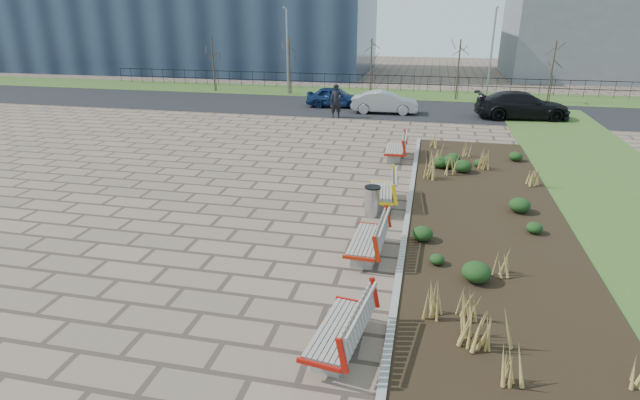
% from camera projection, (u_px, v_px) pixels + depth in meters
% --- Properties ---
extents(ground, '(120.00, 120.00, 0.00)m').
position_uv_depth(ground, '(232.00, 274.00, 11.93)').
color(ground, '#765F51').
rests_on(ground, ground).
extents(planting_bed, '(4.50, 18.00, 0.10)m').
position_uv_depth(planting_bed, '(486.00, 215.00, 15.21)').
color(planting_bed, black).
rests_on(planting_bed, ground).
extents(planting_curb, '(0.16, 18.00, 0.15)m').
position_uv_depth(planting_curb, '(409.00, 208.00, 15.67)').
color(planting_curb, gray).
rests_on(planting_curb, ground).
extents(grass_verge_far, '(80.00, 5.00, 0.04)m').
position_uv_depth(grass_verge_far, '(372.00, 93.00, 37.45)').
color(grass_verge_far, '#33511E').
rests_on(grass_verge_far, ground).
extents(road, '(80.00, 7.00, 0.02)m').
position_uv_depth(road, '(361.00, 108.00, 31.99)').
color(road, black).
rests_on(road, ground).
extents(bench_a, '(1.18, 2.20, 1.00)m').
position_uv_depth(bench_a, '(338.00, 327.00, 9.11)').
color(bench_a, '#A9140B').
rests_on(bench_a, ground).
extents(bench_b, '(0.98, 2.13, 1.00)m').
position_uv_depth(bench_b, '(366.00, 238.00, 12.67)').
color(bench_b, '#A9210B').
rests_on(bench_b, ground).
extents(bench_c, '(1.08, 2.17, 1.00)m').
position_uv_depth(bench_c, '(381.00, 190.00, 16.02)').
color(bench_c, yellow).
rests_on(bench_c, ground).
extents(bench_d, '(0.97, 2.13, 1.00)m').
position_uv_depth(bench_d, '(395.00, 147.00, 21.01)').
color(bench_d, '#B0190B').
rests_on(bench_d, ground).
extents(litter_bin, '(0.48, 0.48, 0.91)m').
position_uv_depth(litter_bin, '(372.00, 201.00, 15.17)').
color(litter_bin, '#B2B2B7').
rests_on(litter_bin, ground).
extents(pedestrian, '(0.79, 0.60, 1.93)m').
position_uv_depth(pedestrian, '(336.00, 101.00, 28.77)').
color(pedestrian, black).
rests_on(pedestrian, ground).
extents(car_blue, '(3.83, 1.80, 1.27)m').
position_uv_depth(car_blue, '(335.00, 97.00, 32.02)').
color(car_blue, navy).
rests_on(car_blue, road).
extents(car_silver, '(4.02, 1.54, 1.31)m').
position_uv_depth(car_silver, '(385.00, 102.00, 30.10)').
color(car_silver, gray).
rests_on(car_silver, road).
extents(car_black, '(5.43, 2.71, 1.52)m').
position_uv_depth(car_black, '(522.00, 105.00, 28.56)').
color(car_black, black).
rests_on(car_black, road).
extents(tree_a, '(1.40, 1.40, 4.00)m').
position_uv_depth(tree_a, '(213.00, 64.00, 37.78)').
color(tree_a, '#4C3D2D').
rests_on(tree_a, grass_verge_far).
extents(tree_b, '(1.40, 1.40, 4.00)m').
position_uv_depth(tree_b, '(289.00, 66.00, 36.57)').
color(tree_b, '#4C3D2D').
rests_on(tree_b, grass_verge_far).
extents(tree_c, '(1.40, 1.40, 4.00)m').
position_uv_depth(tree_c, '(371.00, 68.00, 35.36)').
color(tree_c, '#4C3D2D').
rests_on(tree_c, grass_verge_far).
extents(tree_d, '(1.40, 1.40, 4.00)m').
position_uv_depth(tree_d, '(458.00, 70.00, 34.15)').
color(tree_d, '#4C3D2D').
rests_on(tree_d, grass_verge_far).
extents(tree_e, '(1.40, 1.40, 4.00)m').
position_uv_depth(tree_e, '(552.00, 72.00, 32.94)').
color(tree_e, '#4C3D2D').
rests_on(tree_e, grass_verge_far).
extents(lamp_west, '(0.24, 0.60, 6.00)m').
position_uv_depth(lamp_west, '(287.00, 52.00, 35.76)').
color(lamp_west, gray).
rests_on(lamp_west, grass_verge_far).
extents(lamp_east, '(0.24, 0.60, 6.00)m').
position_uv_depth(lamp_east, '(491.00, 56.00, 32.93)').
color(lamp_east, gray).
rests_on(lamp_east, grass_verge_far).
extents(railing_fence, '(44.00, 0.10, 1.20)m').
position_uv_depth(railing_fence, '(375.00, 82.00, 38.60)').
color(railing_fence, black).
rests_on(railing_fence, grass_verge_far).
extents(building_grey, '(18.00, 12.00, 10.00)m').
position_uv_depth(building_grey, '(617.00, 20.00, 44.40)').
color(building_grey, slate).
rests_on(building_grey, ground).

